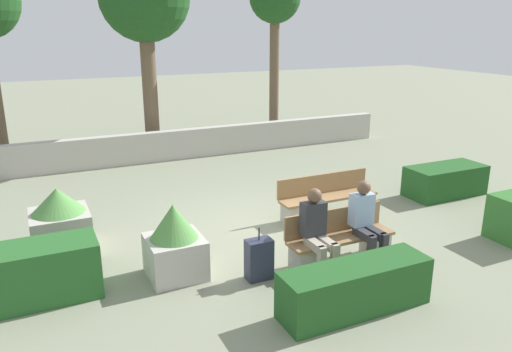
{
  "coord_description": "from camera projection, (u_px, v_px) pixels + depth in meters",
  "views": [
    {
      "loc": [
        -3.78,
        -7.97,
        3.76
      ],
      "look_at": [
        0.19,
        0.5,
        0.9
      ],
      "focal_mm": 35.0,
      "sensor_mm": 36.0,
      "label": 1
    }
  ],
  "objects": [
    {
      "name": "planter_corner_left",
      "position": [
        60.0,
        221.0,
        8.47
      ],
      "size": [
        0.96,
        0.96,
        1.14
      ],
      "color": "#B7B2A8",
      "rests_on": "ground_plane"
    },
    {
      "name": "hedge_block_mid_right",
      "position": [
        355.0,
        288.0,
        6.75
      ],
      "size": [
        2.15,
        0.62,
        0.67
      ],
      "color": "#235623",
      "rests_on": "ground_plane"
    },
    {
      "name": "hedge_block_near_left",
      "position": [
        445.0,
        181.0,
        11.36
      ],
      "size": [
        1.83,
        0.83,
        0.68
      ],
      "color": "#235623",
      "rests_on": "ground_plane"
    },
    {
      "name": "suitcase",
      "position": [
        259.0,
        259.0,
        7.6
      ],
      "size": [
        0.4,
        0.25,
        0.85
      ],
      "color": "#282D42",
      "rests_on": "ground_plane"
    },
    {
      "name": "bench_left_side",
      "position": [
        327.0,
        201.0,
        10.07
      ],
      "size": [
        2.09,
        0.48,
        0.85
      ],
      "rotation": [
        0.0,
        0.0,
        -0.12
      ],
      "color": "#937047",
      "rests_on": "ground_plane"
    },
    {
      "name": "ground_plane",
      "position": [
        258.0,
        229.0,
        9.54
      ],
      "size": [
        60.0,
        60.0,
        0.0
      ],
      "primitive_type": "plane",
      "color": "gray"
    },
    {
      "name": "bench_front",
      "position": [
        340.0,
        243.0,
        8.17
      ],
      "size": [
        1.85,
        0.48,
        0.85
      ],
      "color": "#937047",
      "rests_on": "ground_plane"
    },
    {
      "name": "tree_center_right",
      "position": [
        275.0,
        4.0,
        15.87
      ],
      "size": [
        1.65,
        1.65,
        5.41
      ],
      "color": "brown",
      "rests_on": "ground_plane"
    },
    {
      "name": "perimeter_wall",
      "position": [
        173.0,
        145.0,
        14.35
      ],
      "size": [
        13.72,
        0.3,
        0.85
      ],
      "color": "#B7B2A8",
      "rests_on": "ground_plane"
    },
    {
      "name": "person_seated_man",
      "position": [
        317.0,
        227.0,
        7.71
      ],
      "size": [
        0.38,
        0.64,
        1.35
      ],
      "color": "#B2A893",
      "rests_on": "ground_plane"
    },
    {
      "name": "person_seated_woman",
      "position": [
        366.0,
        218.0,
        8.09
      ],
      "size": [
        0.38,
        0.64,
        1.35
      ],
      "color": "#333338",
      "rests_on": "ground_plane"
    },
    {
      "name": "hedge_block_near_right",
      "position": [
        32.0,
        274.0,
        6.97
      ],
      "size": [
        1.81,
        0.76,
        0.82
      ],
      "color": "#286028",
      "rests_on": "ground_plane"
    },
    {
      "name": "planter_corner_right",
      "position": [
        175.0,
        243.0,
        7.62
      ],
      "size": [
        0.84,
        0.84,
        1.18
      ],
      "color": "#B7B2A8",
      "rests_on": "ground_plane"
    }
  ]
}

